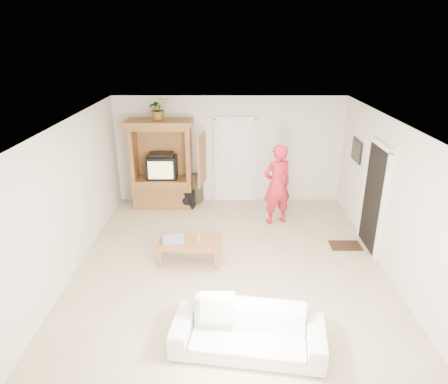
% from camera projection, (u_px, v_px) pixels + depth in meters
% --- Properties ---
extents(floor, '(6.00, 6.00, 0.00)m').
position_uv_depth(floor, '(230.00, 262.00, 7.38)').
color(floor, tan).
rests_on(floor, ground).
extents(ceiling, '(6.00, 6.00, 0.00)m').
position_uv_depth(ceiling, '(231.00, 122.00, 6.43)').
color(ceiling, white).
rests_on(ceiling, floor).
extents(wall_back, '(5.50, 0.00, 5.50)m').
position_uv_depth(wall_back, '(229.00, 150.00, 9.69)').
color(wall_back, silver).
rests_on(wall_back, floor).
extents(wall_front, '(5.50, 0.00, 5.50)m').
position_uv_depth(wall_front, '(233.00, 307.00, 4.11)').
color(wall_front, silver).
rests_on(wall_front, floor).
extents(wall_left, '(0.00, 6.00, 6.00)m').
position_uv_depth(wall_left, '(72.00, 196.00, 6.92)').
color(wall_left, silver).
rests_on(wall_left, floor).
extents(wall_right, '(0.00, 6.00, 6.00)m').
position_uv_depth(wall_right, '(389.00, 197.00, 6.89)').
color(wall_right, silver).
rests_on(wall_right, floor).
extents(armoire, '(1.82, 1.14, 2.10)m').
position_uv_depth(armoire, '(163.00, 170.00, 9.53)').
color(armoire, olive).
rests_on(armoire, floor).
extents(door_back, '(0.85, 0.05, 2.04)m').
position_uv_depth(door_back, '(235.00, 161.00, 9.77)').
color(door_back, white).
rests_on(door_back, floor).
extents(doorway_right, '(0.05, 0.90, 2.04)m').
position_uv_depth(doorway_right, '(374.00, 199.00, 7.55)').
color(doorway_right, black).
rests_on(doorway_right, floor).
extents(framed_picture, '(0.03, 0.60, 0.48)m').
position_uv_depth(framed_picture, '(357.00, 150.00, 8.55)').
color(framed_picture, black).
rests_on(framed_picture, wall_right).
extents(doormat, '(0.60, 0.40, 0.02)m').
position_uv_depth(doormat, '(345.00, 246.00, 7.92)').
color(doormat, '#382316').
rests_on(doormat, floor).
extents(plant, '(0.60, 0.58, 0.52)m').
position_uv_depth(plant, '(158.00, 109.00, 8.97)').
color(plant, '#4C7238').
rests_on(plant, armoire).
extents(man, '(0.76, 0.63, 1.79)m').
position_uv_depth(man, '(277.00, 185.00, 8.61)').
color(man, red).
rests_on(man, floor).
extents(sofa, '(2.08, 1.04, 0.58)m').
position_uv_depth(sofa, '(248.00, 331.00, 5.23)').
color(sofa, silver).
rests_on(sofa, floor).
extents(coffee_table, '(1.17, 0.67, 0.43)m').
position_uv_depth(coffee_table, '(190.00, 244.00, 7.25)').
color(coffee_table, '#965D33').
rests_on(coffee_table, floor).
extents(towel, '(0.42, 0.34, 0.08)m').
position_uv_depth(towel, '(173.00, 239.00, 7.22)').
color(towel, '#C74285').
rests_on(towel, coffee_table).
extents(candle, '(0.08, 0.08, 0.10)m').
position_uv_depth(candle, '(198.00, 237.00, 7.26)').
color(candle, tan).
rests_on(candle, coffee_table).
extents(backpack_black, '(0.39, 0.30, 0.43)m').
position_uv_depth(backpack_black, '(187.00, 200.00, 9.60)').
color(backpack_black, black).
rests_on(backpack_black, floor).
extents(backpack_olive, '(0.44, 0.36, 0.72)m').
position_uv_depth(backpack_olive, '(194.00, 188.00, 9.90)').
color(backpack_olive, '#47442B').
rests_on(backpack_olive, floor).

